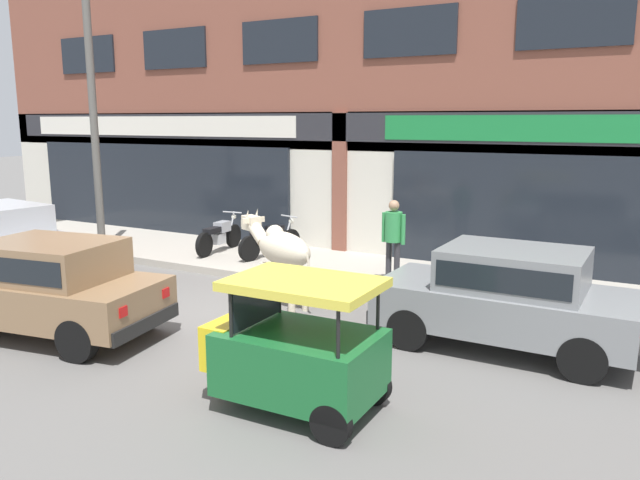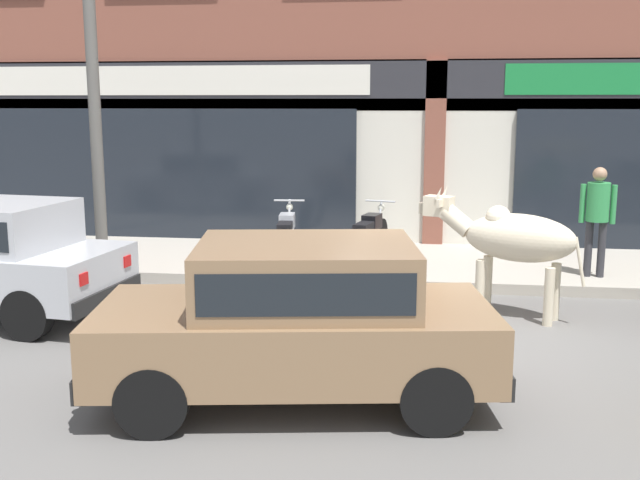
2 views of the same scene
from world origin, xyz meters
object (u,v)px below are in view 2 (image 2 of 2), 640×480
Objects in this scene: utility_pole at (93,77)px; cow at (512,238)px; motorcycle_0 at (286,234)px; pedestrian at (598,210)px; car_0 at (299,314)px; motorcycle_1 at (369,234)px.

cow is at bearing -12.80° from utility_pole.
motorcycle_0 is 4.79m from pedestrian.
motorcycle_1 is at bearing 87.66° from car_0.
utility_pole reaches higher than pedestrian.
car_0 is at bearing -127.03° from pedestrian.
utility_pole reaches higher than motorcycle_0.
car_0 is 5.95m from pedestrian.
car_0 is 2.36× the size of pedestrian.
cow is 3.74m from car_0.
car_0 is 5.65m from motorcycle_1.
motorcycle_0 is 0.31× the size of utility_pole.
cow reaches higher than motorcycle_1.
car_0 reaches higher than motorcycle_1.
utility_pole reaches higher than car_0.
pedestrian is at bearing 50.84° from cow.
cow is 6.46m from utility_pole.
pedestrian is (3.35, -0.90, 0.60)m from motorcycle_1.
car_0 is at bearing -125.77° from cow.
motorcycle_0 is (-1.11, 5.50, -0.27)m from car_0.
cow is 2.21m from pedestrian.
utility_pole is at bearing -177.25° from pedestrian.
cow reaches higher than motorcycle_0.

